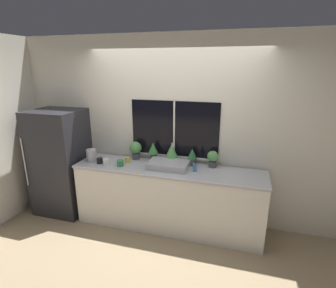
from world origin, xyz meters
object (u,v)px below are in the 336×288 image
(potted_plant_far_left, at_px, (136,149))
(potted_plant_far_right, at_px, (213,158))
(sink, at_px, (168,165))
(mug_green, at_px, (120,163))
(kettle, at_px, (91,155))
(potted_plant_left, at_px, (153,150))
(potted_plant_center, at_px, (172,152))
(mug_white, at_px, (106,162))
(potted_plant_right, at_px, (192,157))
(mug_black, at_px, (100,161))
(soap_bottle, at_px, (195,167))
(refrigerator, at_px, (61,162))
(mug_yellow, at_px, (127,160))

(potted_plant_far_left, xyz_separation_m, potted_plant_far_right, (1.15, 0.00, -0.03))
(sink, height_order, mug_green, sink)
(sink, distance_m, kettle, 1.17)
(potted_plant_left, bearing_deg, potted_plant_center, 0.00)
(sink, distance_m, mug_white, 0.89)
(potted_plant_right, distance_m, mug_black, 1.34)
(soap_bottle, relative_size, mug_white, 1.54)
(refrigerator, height_order, sink, refrigerator)
(potted_plant_far_right, xyz_separation_m, mug_yellow, (-1.21, -0.17, -0.10))
(potted_plant_center, xyz_separation_m, mug_white, (-0.87, -0.35, -0.12))
(potted_plant_far_left, bearing_deg, soap_bottle, -13.39)
(refrigerator, relative_size, mug_white, 16.76)
(sink, distance_m, mug_green, 0.68)
(soap_bottle, height_order, mug_white, soap_bottle)
(sink, relative_size, soap_bottle, 3.68)
(soap_bottle, distance_m, mug_green, 1.05)
(soap_bottle, distance_m, mug_black, 1.38)
(sink, relative_size, kettle, 2.78)
(potted_plant_left, bearing_deg, sink, -34.48)
(potted_plant_far_left, xyz_separation_m, potted_plant_right, (0.86, 0.00, -0.04))
(potted_plant_far_right, distance_m, mug_white, 1.50)
(soap_bottle, distance_m, mug_white, 1.26)
(sink, bearing_deg, mug_black, -173.64)
(sink, distance_m, mug_yellow, 0.63)
(refrigerator, height_order, mug_green, refrigerator)
(potted_plant_center, distance_m, potted_plant_far_right, 0.59)
(potted_plant_far_left, distance_m, potted_plant_left, 0.28)
(potted_plant_center, relative_size, mug_green, 3.05)
(mug_black, bearing_deg, potted_plant_far_right, 11.13)
(potted_plant_right, xyz_separation_m, mug_black, (-1.30, -0.31, -0.08))
(refrigerator, xyz_separation_m, potted_plant_right, (2.05, 0.22, 0.22))
(refrigerator, bearing_deg, mug_yellow, 2.58)
(mug_white, xyz_separation_m, mug_black, (-0.13, 0.04, -0.01))
(potted_plant_far_right, height_order, mug_black, potted_plant_far_right)
(potted_plant_right, height_order, mug_yellow, potted_plant_right)
(refrigerator, bearing_deg, mug_black, -7.11)
(soap_bottle, bearing_deg, sink, 176.16)
(potted_plant_far_left, distance_m, mug_black, 0.55)
(kettle, bearing_deg, potted_plant_left, 16.69)
(mug_black, xyz_separation_m, mug_yellow, (0.37, 0.14, -0.00))
(potted_plant_left, relative_size, mug_white, 2.88)
(potted_plant_right, relative_size, mug_white, 2.47)
(potted_plant_left, distance_m, mug_white, 0.69)
(refrigerator, distance_m, sink, 1.76)
(potted_plant_far_left, height_order, mug_yellow, potted_plant_far_left)
(soap_bottle, xyz_separation_m, kettle, (-1.54, -0.04, 0.03))
(mug_white, distance_m, mug_yellow, 0.30)
(refrigerator, height_order, potted_plant_right, refrigerator)
(potted_plant_right, bearing_deg, kettle, -169.81)
(mug_white, xyz_separation_m, mug_yellow, (0.24, 0.18, -0.01))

